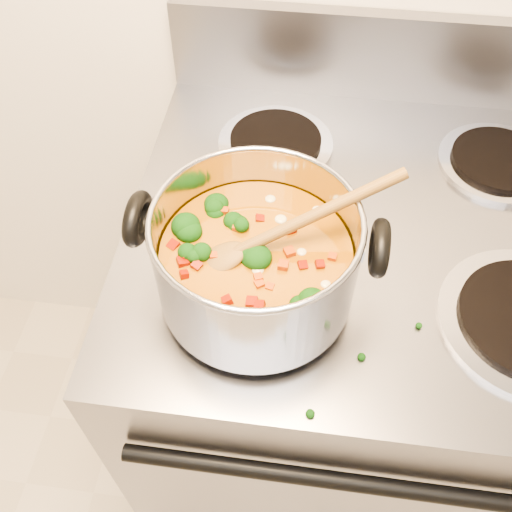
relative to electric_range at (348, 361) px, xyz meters
The scene contains 4 objects.
electric_range is the anchor object (origin of this frame).
stockpot 0.59m from the electric_range, 137.85° to the right, with size 0.32×0.26×0.16m.
wooden_spoon 0.62m from the electric_range, 136.76° to the right, with size 0.26×0.13×0.11m.
cooktop_crumbs 0.49m from the electric_range, 144.01° to the right, with size 0.30×0.23×0.01m.
Camera 1 is at (-0.08, 0.56, 1.58)m, focal length 40.00 mm.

